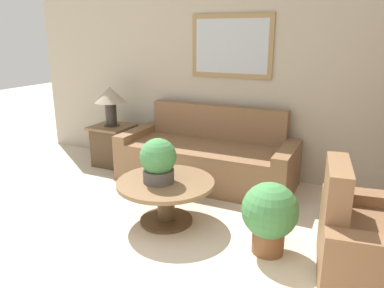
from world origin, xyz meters
TOP-DOWN VIEW (x-y plane):
  - wall_back at (-0.00, 3.31)m, footprint 6.62×0.09m
  - couch_main at (-0.22, 2.80)m, footprint 2.25×0.93m
  - armchair at (1.77, 1.38)m, footprint 0.99×1.08m
  - coffee_table at (-0.16, 1.58)m, footprint 0.98×0.98m
  - side_table at (-1.73, 2.80)m, footprint 0.55×0.55m
  - table_lamp at (-1.73, 2.80)m, footprint 0.44×0.44m
  - potted_plant_on_table at (-0.21, 1.54)m, footprint 0.36×0.36m
  - potted_plant_floor at (0.93, 1.48)m, footprint 0.49×0.49m

SIDE VIEW (x-z plane):
  - side_table at x=-1.73m, z-range 0.01..0.60m
  - armchair at x=1.77m, z-range -0.17..0.79m
  - couch_main at x=-0.22m, z-range -0.16..0.79m
  - coffee_table at x=-0.16m, z-range 0.10..0.55m
  - potted_plant_floor at x=0.93m, z-range 0.04..0.69m
  - potted_plant_on_table at x=-0.21m, z-range 0.45..0.90m
  - table_lamp at x=-1.73m, z-range 0.71..1.27m
  - wall_back at x=0.00m, z-range 0.01..2.61m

